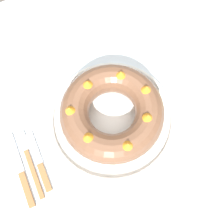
% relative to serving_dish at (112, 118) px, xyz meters
% --- Properties ---
extents(ground_plane, '(8.00, 8.00, 0.00)m').
position_rel_serving_dish_xyz_m(ground_plane, '(0.01, 0.01, -0.75)').
color(ground_plane, '#4C4742').
extents(dining_table, '(1.25, 1.08, 0.74)m').
position_rel_serving_dish_xyz_m(dining_table, '(0.01, 0.01, -0.10)').
color(dining_table, silver).
rests_on(dining_table, ground_plane).
extents(serving_dish, '(0.35, 0.35, 0.02)m').
position_rel_serving_dish_xyz_m(serving_dish, '(0.00, 0.00, 0.00)').
color(serving_dish, white).
rests_on(serving_dish, dining_table).
extents(bundt_cake, '(0.28, 0.28, 0.09)m').
position_rel_serving_dish_xyz_m(bundt_cake, '(0.00, -0.00, 0.05)').
color(bundt_cake, brown).
rests_on(bundt_cake, serving_dish).
extents(fork, '(0.02, 0.19, 0.01)m').
position_rel_serving_dish_xyz_m(fork, '(-0.25, -0.01, -0.01)').
color(fork, '#936038').
rests_on(fork, dining_table).
extents(serving_knife, '(0.02, 0.21, 0.01)m').
position_rel_serving_dish_xyz_m(serving_knife, '(-0.28, -0.04, -0.01)').
color(serving_knife, '#936038').
rests_on(serving_knife, dining_table).
extents(cake_knife, '(0.02, 0.17, 0.01)m').
position_rel_serving_dish_xyz_m(cake_knife, '(-0.23, -0.04, -0.01)').
color(cake_knife, '#936038').
rests_on(cake_knife, dining_table).
extents(napkin, '(0.18, 0.13, 0.00)m').
position_rel_serving_dish_xyz_m(napkin, '(0.29, -0.01, -0.01)').
color(napkin, beige).
rests_on(napkin, dining_table).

